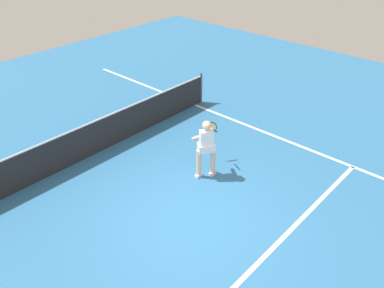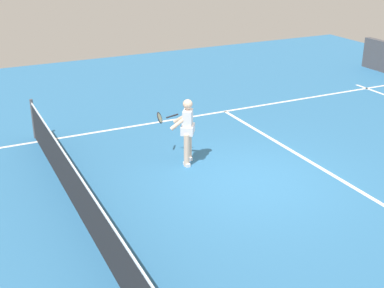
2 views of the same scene
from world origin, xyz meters
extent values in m
plane|color=teal|center=(0.00, 0.00, 0.00)|extent=(25.55, 25.55, 0.00)
cube|color=white|center=(0.00, -1.74, 0.00)|extent=(8.66, 0.10, 0.01)
cube|color=white|center=(4.33, 0.00, 0.00)|extent=(0.10, 17.65, 0.01)
cylinder|color=#4C4C51|center=(4.63, 3.78, 0.53)|extent=(0.08, 0.08, 1.06)
cube|color=#232326|center=(0.00, 3.78, 0.47)|extent=(9.18, 0.02, 0.94)
cube|color=white|center=(0.00, 3.78, 0.96)|extent=(9.18, 0.02, 0.04)
cylinder|color=beige|center=(1.32, 0.97, 0.39)|extent=(0.13, 0.13, 0.78)
cylinder|color=beige|center=(1.61, 0.77, 0.39)|extent=(0.13, 0.13, 0.78)
cube|color=white|center=(1.32, 0.97, 0.04)|extent=(0.20, 0.10, 0.08)
cube|color=white|center=(1.61, 0.77, 0.04)|extent=(0.20, 0.10, 0.08)
cube|color=white|center=(1.46, 0.87, 1.04)|extent=(0.38, 0.35, 0.52)
cube|color=white|center=(1.46, 0.87, 0.84)|extent=(0.49, 0.46, 0.20)
sphere|color=beige|center=(1.46, 0.87, 1.44)|extent=(0.22, 0.22, 0.22)
cylinder|color=beige|center=(1.42, 1.08, 1.06)|extent=(0.16, 0.49, 0.37)
cylinder|color=beige|center=(1.67, 0.91, 1.06)|extent=(0.46, 0.32, 0.37)
cylinder|color=black|center=(1.98, 1.03, 1.02)|extent=(0.19, 0.26, 0.14)
torus|color=black|center=(2.15, 1.27, 0.96)|extent=(0.30, 0.26, 0.28)
cylinder|color=beige|center=(2.15, 1.27, 0.96)|extent=(0.25, 0.21, 0.23)
camera|label=1|loc=(-4.92, -4.42, 5.97)|focal=37.70mm
camera|label=2|loc=(-8.59, 5.67, 5.06)|focal=48.85mm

